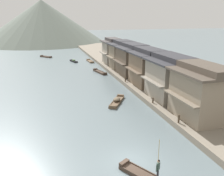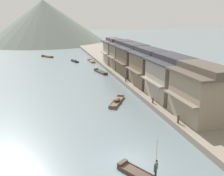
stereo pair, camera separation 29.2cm
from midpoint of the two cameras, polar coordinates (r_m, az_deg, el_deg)
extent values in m
plane|color=slate|center=(20.58, 4.10, -17.77)|extent=(400.00, 400.00, 0.00)
cube|color=slate|center=(52.01, 9.12, 4.24)|extent=(18.00, 110.00, 0.69)
cube|color=#423328|center=(19.82, 2.58, -17.89)|extent=(1.00, 0.80, 0.24)
cube|color=#423328|center=(19.14, 8.94, -19.85)|extent=(2.24, 3.64, 0.08)
cylinder|color=#232328|center=(17.97, 10.63, -20.19)|extent=(0.11, 0.11, 0.78)
cylinder|color=#232328|center=(18.11, 10.79, -19.86)|extent=(0.11, 0.11, 0.78)
cube|color=#384C42|center=(17.66, 10.83, -18.34)|extent=(0.36, 0.37, 0.52)
cylinder|color=#384C42|center=(17.54, 10.43, -18.86)|extent=(0.08, 0.08, 0.56)
cylinder|color=#384C42|center=(17.88, 10.81, -18.12)|extent=(0.08, 0.08, 0.56)
sphere|color=tan|center=(17.43, 10.91, -17.27)|extent=(0.20, 0.20, 0.20)
sphere|color=black|center=(17.42, 10.94, -17.22)|extent=(0.18, 0.18, 0.18)
cylinder|color=tan|center=(17.66, 10.86, -16.56)|extent=(0.04, 0.04, 3.00)
cube|color=#423328|center=(50.90, -3.18, 3.92)|extent=(2.11, 5.11, 0.28)
cube|color=#423328|center=(52.92, -4.32, 4.70)|extent=(0.96, 0.55, 0.25)
cube|color=#423328|center=(48.79, -1.96, 3.67)|extent=(0.96, 0.55, 0.25)
cube|color=#423328|center=(50.66, -3.65, 4.05)|extent=(1.10, 4.41, 0.08)
cube|color=#423328|center=(51.06, -2.72, 4.17)|extent=(1.10, 4.41, 0.08)
cube|color=brown|center=(63.99, -5.53, 6.57)|extent=(1.41, 4.62, 0.22)
cube|color=brown|center=(65.99, -6.00, 7.06)|extent=(1.05, 0.42, 0.20)
cube|color=brown|center=(61.92, -5.04, 6.43)|extent=(1.05, 0.42, 0.20)
cube|color=brown|center=(63.84, -5.99, 6.67)|extent=(0.32, 4.06, 0.08)
cube|color=brown|center=(64.09, -5.07, 6.74)|extent=(0.32, 4.06, 0.08)
cube|color=#232326|center=(64.28, -9.54, 6.46)|extent=(1.83, 3.62, 0.22)
cube|color=#232326|center=(65.70, -10.10, 6.85)|extent=(0.89, 0.57, 0.20)
cube|color=#232326|center=(62.78, -8.98, 6.43)|extent=(0.89, 0.57, 0.20)
cube|color=#232326|center=(64.10, -9.89, 6.55)|extent=(0.90, 2.91, 0.08)
cube|color=#232326|center=(64.41, -9.21, 6.63)|extent=(0.90, 2.91, 0.08)
ellipsoid|color=#4C6B42|center=(64.22, -9.56, 6.75)|extent=(1.10, 1.32, 0.45)
cube|color=brown|center=(33.10, 0.94, -3.45)|extent=(3.52, 4.75, 0.25)
cube|color=brown|center=(30.93, -0.16, -4.49)|extent=(1.01, 0.82, 0.22)
cube|color=brown|center=(35.13, 1.91, -1.81)|extent=(1.01, 0.82, 0.22)
cube|color=brown|center=(32.93, 1.78, -3.26)|extent=(2.42, 3.80, 0.08)
cube|color=brown|center=(33.16, 0.12, -3.10)|extent=(2.42, 3.80, 0.08)
ellipsoid|color=brown|center=(32.97, 0.95, -2.82)|extent=(1.53, 1.65, 0.53)
cube|color=#423328|center=(73.67, -16.07, 7.39)|extent=(3.58, 3.89, 0.25)
cube|color=#423328|center=(75.12, -17.10, 7.67)|extent=(0.95, 0.89, 0.23)
cube|color=#423328|center=(72.18, -15.03, 7.48)|extent=(0.95, 0.89, 0.23)
cube|color=#423328|center=(73.33, -16.36, 7.46)|extent=(2.53, 2.88, 0.08)
cube|color=#423328|center=(73.96, -15.80, 7.58)|extent=(2.53, 2.88, 0.08)
cube|color=gray|center=(27.85, 21.22, -1.77)|extent=(5.23, 6.11, 5.20)
cube|color=#6E6151|center=(26.20, 16.04, -2.41)|extent=(0.70, 6.11, 0.16)
cube|color=#4C4238|center=(27.15, 21.84, 3.68)|extent=(6.13, 7.01, 0.24)
cube|color=#4C4238|center=(27.05, 21.95, 4.64)|extent=(3.14, 7.01, 0.70)
cube|color=gray|center=(33.46, 14.09, 1.96)|extent=(5.32, 6.05, 5.20)
cube|color=gray|center=(32.08, 9.43, 1.60)|extent=(0.70, 6.05, 0.16)
cube|color=#2D2D33|center=(32.88, 14.43, 6.53)|extent=(6.22, 6.95, 0.24)
cube|color=#2D2D33|center=(32.80, 14.49, 7.34)|extent=(3.19, 6.95, 0.70)
cube|color=#75604C|center=(39.50, 8.81, 4.56)|extent=(5.06, 6.03, 5.20)
cube|color=brown|center=(38.39, 4.89, 4.34)|extent=(0.70, 6.03, 0.16)
cube|color=#2D2D33|center=(39.01, 8.99, 8.46)|extent=(5.96, 6.93, 0.24)
cube|color=#2D2D33|center=(38.94, 9.03, 9.14)|extent=(3.04, 6.93, 0.70)
cube|color=brown|center=(46.50, 5.05, 6.58)|extent=(5.46, 6.69, 5.20)
cube|color=#4D4135|center=(45.49, 1.41, 6.41)|extent=(0.70, 6.69, 0.16)
cube|color=#2D2D33|center=(46.08, 5.14, 9.91)|extent=(6.36, 7.59, 0.24)
cube|color=#2D2D33|center=(46.03, 5.16, 10.49)|extent=(3.28, 7.59, 0.70)
cube|color=#7F705B|center=(52.21, 2.61, 7.79)|extent=(5.49, 4.56, 5.20)
cube|color=brown|center=(51.31, -0.70, 7.64)|extent=(0.70, 4.56, 0.16)
cube|color=#2D2D33|center=(51.84, 2.65, 10.76)|extent=(6.39, 5.46, 0.24)
cube|color=#2D2D33|center=(51.79, 2.66, 11.27)|extent=(3.29, 5.46, 0.70)
cube|color=gray|center=(57.82, 0.11, 8.72)|extent=(4.39, 5.06, 5.20)
cube|color=gray|center=(57.16, -2.37, 8.61)|extent=(0.70, 5.06, 0.16)
cube|color=#3D3838|center=(57.48, 0.11, 11.40)|extent=(5.29, 5.96, 0.24)
cube|color=#3D3838|center=(57.44, 0.11, 11.87)|extent=(2.63, 5.96, 0.70)
cylinder|color=#473828|center=(26.31, 15.82, -7.30)|extent=(0.20, 0.20, 0.95)
cylinder|color=#473828|center=(31.46, 9.78, -2.99)|extent=(0.20, 0.20, 0.75)
cylinder|color=#473828|center=(41.20, 3.11, 2.10)|extent=(0.20, 0.20, 0.79)
cone|color=slate|center=(118.08, -16.80, 15.44)|extent=(57.99, 57.99, 19.38)
camera|label=1|loc=(0.15, -90.26, -0.08)|focal=37.11mm
camera|label=2|loc=(0.15, 89.74, 0.08)|focal=37.11mm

